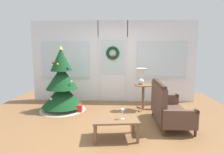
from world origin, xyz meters
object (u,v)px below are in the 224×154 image
(settee_sofa, at_px, (167,108))
(side_table, at_px, (143,92))
(christmas_tree, at_px, (62,87))
(gift_box, at_px, (79,108))
(table_lamp, at_px, (141,74))
(coffee_table, at_px, (116,121))
(wine_glass, at_px, (123,112))

(settee_sofa, distance_m, side_table, 1.09)
(christmas_tree, distance_m, gift_box, 0.75)
(christmas_tree, xyz_separation_m, side_table, (2.22, 0.10, -0.14))
(christmas_tree, height_order, table_lamp, christmas_tree)
(christmas_tree, xyz_separation_m, settee_sofa, (2.64, -0.90, -0.27))
(christmas_tree, bearing_deg, settee_sofa, -18.77)
(side_table, distance_m, gift_box, 1.81)
(christmas_tree, bearing_deg, coffee_table, -47.42)
(christmas_tree, relative_size, settee_sofa, 1.30)
(christmas_tree, relative_size, coffee_table, 1.99)
(christmas_tree, relative_size, gift_box, 9.58)
(settee_sofa, relative_size, wine_glass, 6.99)
(settee_sofa, xyz_separation_m, wine_glass, (-0.99, -0.78, 0.15))
(side_table, bearing_deg, table_lamp, 146.31)
(settee_sofa, relative_size, side_table, 1.92)
(settee_sofa, relative_size, table_lamp, 3.10)
(side_table, relative_size, coffee_table, 0.80)
(gift_box, bearing_deg, settee_sofa, -18.78)
(coffee_table, distance_m, gift_box, 1.83)
(settee_sofa, distance_m, table_lamp, 1.30)
(side_table, height_order, table_lamp, table_lamp)
(side_table, bearing_deg, settee_sofa, -67.15)
(side_table, height_order, wine_glass, side_table)
(settee_sofa, bearing_deg, wine_glass, -141.87)
(coffee_table, relative_size, wine_glass, 4.58)
(wine_glass, bearing_deg, coffee_table, 170.78)
(gift_box, bearing_deg, christmas_tree, 161.28)
(table_lamp, distance_m, coffee_table, 2.02)
(settee_sofa, bearing_deg, gift_box, 161.22)
(gift_box, bearing_deg, wine_glass, -52.23)
(coffee_table, bearing_deg, settee_sofa, 33.99)
(side_table, bearing_deg, christmas_tree, -177.51)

